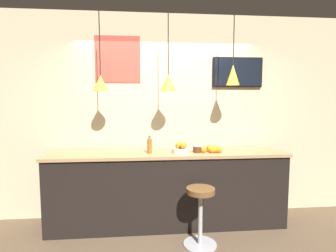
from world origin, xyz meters
The scene contains 13 objects.
ground_plane centered at (0.00, 0.00, 0.00)m, with size 14.00×14.00×0.00m, color brown.
back_wall centered at (0.00, 0.94, 1.45)m, with size 8.00×0.06×2.90m.
service_counter centered at (0.00, 0.54, 0.50)m, with size 3.13×0.57×1.00m.
bar_stool centered at (0.32, 0.00, 0.44)m, with size 0.39×0.39×0.68m.
fruit_bowl centered at (0.16, 0.49, 1.06)m, with size 0.23×0.23×0.14m.
orange_pile centered at (0.59, 0.49, 1.04)m, with size 0.28×0.21×0.09m.
juice_bottle centered at (-0.24, 0.49, 1.10)m, with size 0.06×0.06×0.23m.
spread_jar centered at (0.38, 0.49, 1.04)m, with size 0.11×0.11×0.09m.
pendant_lamp_left centered at (-0.85, 0.51, 1.90)m, with size 0.20×0.20×1.00m.
pendant_lamp_middle centered at (0.00, 0.51, 1.91)m, with size 0.21×0.21×1.00m.
pendant_lamp_right centered at (0.85, 0.51, 2.02)m, with size 0.17×0.17×0.92m.
mounted_tv centered at (1.05, 0.88, 2.09)m, with size 0.73×0.04×0.43m.
wall_poster centered at (-0.67, 0.90, 2.25)m, with size 0.62×0.01×0.64m.
Camera 1 is at (-0.32, -2.86, 1.68)m, focal length 28.00 mm.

